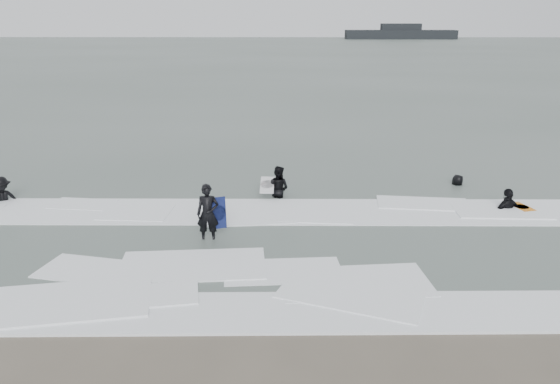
{
  "coord_description": "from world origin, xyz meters",
  "views": [
    {
      "loc": [
        0.11,
        -11.57,
        6.49
      ],
      "look_at": [
        0.0,
        5.0,
        1.1
      ],
      "focal_mm": 35.0,
      "sensor_mm": 36.0,
      "label": 1
    }
  ],
  "objects_px": {
    "surfer_right_near": "(507,211)",
    "surfer_breaker": "(3,203)",
    "surfer_centre": "(209,241)",
    "vessel_horizon": "(400,33)",
    "surfer_right_far": "(457,186)",
    "surfer_wading": "(278,198)"
  },
  "relations": [
    {
      "from": "surfer_wading",
      "to": "surfer_right_far",
      "type": "height_order",
      "value": "surfer_wading"
    },
    {
      "from": "surfer_right_near",
      "to": "vessel_horizon",
      "type": "height_order",
      "value": "vessel_horizon"
    },
    {
      "from": "surfer_centre",
      "to": "surfer_right_far",
      "type": "height_order",
      "value": "surfer_centre"
    },
    {
      "from": "surfer_wading",
      "to": "surfer_right_near",
      "type": "height_order",
      "value": "surfer_right_near"
    },
    {
      "from": "surfer_breaker",
      "to": "surfer_right_near",
      "type": "distance_m",
      "value": 17.97
    },
    {
      "from": "surfer_breaker",
      "to": "surfer_centre",
      "type": "bearing_deg",
      "value": -48.81
    },
    {
      "from": "surfer_centre",
      "to": "surfer_right_far",
      "type": "xyz_separation_m",
      "value": [
        9.17,
        5.65,
        0.0
      ]
    },
    {
      "from": "surfer_wading",
      "to": "surfer_right_near",
      "type": "relative_size",
      "value": 0.91
    },
    {
      "from": "surfer_centre",
      "to": "vessel_horizon",
      "type": "height_order",
      "value": "vessel_horizon"
    },
    {
      "from": "surfer_centre",
      "to": "surfer_breaker",
      "type": "xyz_separation_m",
      "value": [
        -7.92,
        3.47,
        0.0
      ]
    },
    {
      "from": "surfer_wading",
      "to": "surfer_right_far",
      "type": "bearing_deg",
      "value": -142.21
    },
    {
      "from": "surfer_right_far",
      "to": "vessel_horizon",
      "type": "height_order",
      "value": "vessel_horizon"
    },
    {
      "from": "surfer_right_near",
      "to": "surfer_right_far",
      "type": "xyz_separation_m",
      "value": [
        -0.86,
        2.87,
        0.0
      ]
    },
    {
      "from": "surfer_centre",
      "to": "surfer_breaker",
      "type": "bearing_deg",
      "value": 154.58
    },
    {
      "from": "surfer_right_near",
      "to": "surfer_right_far",
      "type": "height_order",
      "value": "surfer_right_near"
    },
    {
      "from": "vessel_horizon",
      "to": "surfer_right_near",
      "type": "bearing_deg",
      "value": -100.01
    },
    {
      "from": "surfer_wading",
      "to": "surfer_breaker",
      "type": "distance_m",
      "value": 9.99
    },
    {
      "from": "surfer_centre",
      "to": "surfer_wading",
      "type": "xyz_separation_m",
      "value": [
        2.04,
        4.15,
        0.0
      ]
    },
    {
      "from": "surfer_right_near",
      "to": "surfer_breaker",
      "type": "bearing_deg",
      "value": -24.96
    },
    {
      "from": "surfer_right_far",
      "to": "vessel_horizon",
      "type": "bearing_deg",
      "value": -132.69
    },
    {
      "from": "surfer_centre",
      "to": "vessel_horizon",
      "type": "xyz_separation_m",
      "value": [
        34.99,
        144.24,
        1.55
      ]
    },
    {
      "from": "surfer_wading",
      "to": "surfer_right_near",
      "type": "bearing_deg",
      "value": -163.82
    }
  ]
}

